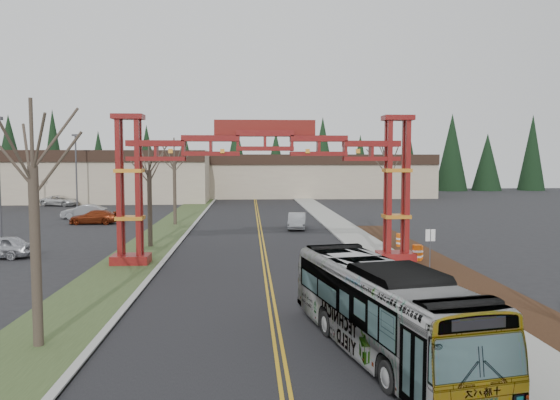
{
  "coord_description": "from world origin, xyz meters",
  "views": [
    {
      "loc": [
        -0.97,
        -14.57,
        6.29
      ],
      "look_at": [
        0.73,
        14.98,
        4.06
      ],
      "focal_mm": 35.0,
      "sensor_mm": 36.0,
      "label": 1
    }
  ],
  "objects": [
    {
      "name": "landscape_strip",
      "position": [
        10.2,
        10.0,
        0.06
      ],
      "size": [
        2.6,
        50.0,
        0.12
      ],
      "primitive_type": "cube",
      "color": "black",
      "rests_on": "ground"
    },
    {
      "name": "parked_car_mid_a",
      "position": [
        -15.93,
        38.84,
        0.68
      ],
      "size": [
        4.68,
        1.93,
        1.35
      ],
      "primitive_type": "imported",
      "rotation": [
        0.0,
        0.0,
        4.7
      ],
      "color": "maroon",
      "rests_on": "ground"
    },
    {
      "name": "silver_sedan",
      "position": [
        3.33,
        33.97,
        0.72
      ],
      "size": [
        2.0,
        4.52,
        1.44
      ],
      "primitive_type": "imported",
      "rotation": [
        0.0,
        0.0,
        -0.11
      ],
      "color": "#A5A8AD",
      "rests_on": "ground"
    },
    {
      "name": "ground",
      "position": [
        0.0,
        0.0,
        0.0
      ],
      "size": [
        200.0,
        200.0,
        0.0
      ],
      "primitive_type": "plane",
      "color": "black",
      "rests_on": "ground"
    },
    {
      "name": "light_pole_far",
      "position": [
        -23.16,
        57.08,
        5.48
      ],
      "size": [
        0.82,
        0.41,
        9.47
      ],
      "color": "#3F3F44",
      "rests_on": "ground"
    },
    {
      "name": "sidewalk_right",
      "position": [
        7.6,
        25.0,
        0.08
      ],
      "size": [
        2.6,
        110.0,
        0.14
      ],
      "primitive_type": "cube",
      "color": "gray",
      "rests_on": "ground"
    },
    {
      "name": "barrel_north",
      "position": [
        9.7,
        23.09,
        0.52
      ],
      "size": [
        0.56,
        0.56,
        1.03
      ],
      "color": "#DB540C",
      "rests_on": "ground"
    },
    {
      "name": "transit_bus",
      "position": [
        3.3,
        2.42,
        1.49
      ],
      "size": [
        4.57,
        10.99,
        2.98
      ],
      "primitive_type": "imported",
      "rotation": [
        0.0,
        0.0,
        0.2
      ],
      "color": "#9A9CA2",
      "rests_on": "ground"
    },
    {
      "name": "bare_tree_median_near",
      "position": [
        -8.0,
        3.65,
        6.01
      ],
      "size": [
        3.35,
        3.35,
        8.26
      ],
      "color": "#382D26",
      "rests_on": "ground"
    },
    {
      "name": "barrel_south",
      "position": [
        9.24,
        17.73,
        0.54
      ],
      "size": [
        0.58,
        0.58,
        1.08
      ],
      "color": "#DB540C",
      "rests_on": "ground"
    },
    {
      "name": "parked_car_far_b",
      "position": [
        -26.26,
        59.8,
        0.7
      ],
      "size": [
        5.51,
        3.68,
        1.4
      ],
      "primitive_type": "imported",
      "rotation": [
        0.0,
        0.0,
        1.28
      ],
      "color": "silver",
      "rests_on": "ground"
    },
    {
      "name": "curb_left",
      "position": [
        -6.15,
        25.0,
        0.07
      ],
      "size": [
        0.3,
        110.0,
        0.15
      ],
      "primitive_type": "cube",
      "color": "#A1A09C",
      "rests_on": "ground"
    },
    {
      "name": "conifer_treeline",
      "position": [
        0.25,
        92.0,
        6.49
      ],
      "size": [
        116.1,
        5.6,
        13.0
      ],
      "color": "black",
      "rests_on": "ground"
    },
    {
      "name": "road",
      "position": [
        0.0,
        25.0,
        0.01
      ],
      "size": [
        12.0,
        110.0,
        0.02
      ],
      "primitive_type": "cube",
      "color": "black",
      "rests_on": "ground"
    },
    {
      "name": "parked_car_far_a",
      "position": [
        -18.32,
        43.68,
        0.75
      ],
      "size": [
        4.62,
        1.81,
        1.5
      ],
      "primitive_type": "imported",
      "rotation": [
        0.0,
        0.0,
        4.76
      ],
      "color": "#9B9FA2",
      "rests_on": "ground"
    },
    {
      "name": "bare_tree_median_far",
      "position": [
        -8.0,
        37.55,
        6.15
      ],
      "size": [
        3.19,
        3.19,
        8.3
      ],
      "color": "#382D26",
      "rests_on": "ground"
    },
    {
      "name": "lane_line_right",
      "position": [
        0.12,
        25.0,
        0.03
      ],
      "size": [
        0.12,
        100.0,
        0.01
      ],
      "primitive_type": "cube",
      "color": "#BF8E16",
      "rests_on": "road"
    },
    {
      "name": "barrel_mid",
      "position": [
        9.51,
        18.2,
        0.47
      ],
      "size": [
        0.51,
        0.51,
        0.94
      ],
      "color": "#DB540C",
      "rests_on": "ground"
    },
    {
      "name": "gateway_arch",
      "position": [
        0.0,
        18.0,
        5.98
      ],
      "size": [
        18.2,
        1.6,
        8.9
      ],
      "color": "maroon",
      "rests_on": "ground"
    },
    {
      "name": "bare_tree_right_far",
      "position": [
        10.0,
        27.64,
        5.6
      ],
      "size": [
        2.91,
        2.91,
        7.56
      ],
      "color": "#382D26",
      "rests_on": "ground"
    },
    {
      "name": "retail_building_east",
      "position": [
        10.0,
        79.95,
        3.51
      ],
      "size": [
        38.0,
        20.3,
        7.0
      ],
      "color": "tan",
      "rests_on": "ground"
    },
    {
      "name": "retail_building_west",
      "position": [
        -30.0,
        71.96,
        3.76
      ],
      "size": [
        46.0,
        22.3,
        7.5
      ],
      "color": "tan",
      "rests_on": "ground"
    },
    {
      "name": "lane_line_left",
      "position": [
        -0.12,
        25.0,
        0.03
      ],
      "size": [
        0.12,
        100.0,
        0.01
      ],
      "primitive_type": "cube",
      "color": "#BF8E16",
      "rests_on": "road"
    },
    {
      "name": "curb_right",
      "position": [
        6.15,
        25.0,
        0.07
      ],
      "size": [
        0.3,
        110.0,
        0.15
      ],
      "primitive_type": "cube",
      "color": "#A1A09C",
      "rests_on": "ground"
    },
    {
      "name": "street_sign",
      "position": [
        9.05,
        14.8,
        1.73
      ],
      "size": [
        0.55,
        0.08,
        2.41
      ],
      "color": "#3F3F44",
      "rests_on": "ground"
    },
    {
      "name": "bare_tree_median_mid",
      "position": [
        -8.0,
        24.44,
        5.47
      ],
      "size": [
        3.28,
        3.28,
        7.67
      ],
      "color": "#382D26",
      "rests_on": "ground"
    },
    {
      "name": "grass_median",
      "position": [
        -8.0,
        25.0,
        0.04
      ],
      "size": [
        4.0,
        110.0,
        0.08
      ],
      "primitive_type": "cube",
      "color": "#364924",
      "rests_on": "ground"
    }
  ]
}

